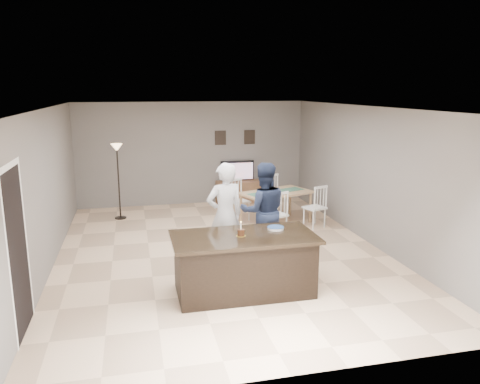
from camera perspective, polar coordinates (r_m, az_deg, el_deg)
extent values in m
plane|color=#DEB58E|center=(8.93, -2.27, -7.36)|extent=(8.00, 8.00, 0.00)
plane|color=slate|center=(12.46, -5.81, 4.69)|extent=(6.00, 0.00, 6.00)
plane|color=slate|center=(4.83, 6.69, -8.01)|extent=(6.00, 0.00, 6.00)
plane|color=slate|center=(8.54, -22.53, 0.17)|extent=(0.00, 8.00, 8.00)
plane|color=slate|center=(9.57, 15.59, 1.92)|extent=(0.00, 8.00, 8.00)
plane|color=white|center=(8.40, -2.43, 10.23)|extent=(8.00, 8.00, 0.00)
cube|color=black|center=(7.13, 0.47, -8.96)|extent=(2.00, 1.00, 0.85)
cube|color=black|center=(6.98, 0.48, -5.52)|extent=(2.15, 1.10, 0.05)
cube|color=brown|center=(12.63, -0.17, 0.02)|extent=(1.20, 0.40, 0.60)
imported|color=black|center=(12.59, -0.24, 2.59)|extent=(0.91, 0.12, 0.53)
plane|color=orange|center=(12.51, -0.16, 2.56)|extent=(0.78, 0.00, 0.78)
cube|color=black|center=(12.51, -2.41, 6.62)|extent=(0.30, 0.02, 0.38)
cube|color=black|center=(12.68, 1.17, 6.71)|extent=(0.30, 0.02, 0.38)
plane|color=black|center=(6.43, -25.41, -6.73)|extent=(0.00, 2.10, 2.10)
plane|color=white|center=(6.18, -26.31, 2.88)|extent=(0.00, 1.02, 1.02)
imported|color=silver|center=(8.02, -1.85, -2.85)|extent=(0.74, 0.56, 1.82)
imported|color=#1A2239|center=(8.40, 2.88, -2.35)|extent=(0.93, 0.76, 1.77)
cylinder|color=yellow|center=(6.95, 0.11, -5.36)|extent=(0.15, 0.15, 0.00)
cylinder|color=#351C0E|center=(6.94, 0.11, -4.96)|extent=(0.11, 0.11, 0.10)
cylinder|color=white|center=(6.91, 0.11, -4.15)|extent=(0.02, 0.02, 0.11)
sphere|color=#FFBF4C|center=(6.89, 0.11, -3.66)|extent=(0.02, 0.02, 0.02)
cylinder|color=white|center=(7.29, 4.37, -4.51)|extent=(0.25, 0.25, 0.01)
cylinder|color=white|center=(7.28, 4.37, -4.42)|extent=(0.25, 0.25, 0.01)
cylinder|color=white|center=(7.28, 4.37, -4.33)|extent=(0.25, 0.25, 0.01)
cylinder|color=#2D508B|center=(7.28, 4.37, -4.27)|extent=(0.26, 0.26, 0.00)
cube|color=#A6835A|center=(10.61, 4.43, -0.09)|extent=(1.80, 1.38, 0.04)
cylinder|color=#A6835A|center=(10.00, 2.44, -3.04)|extent=(0.06, 0.06, 0.70)
cylinder|color=#A6835A|center=(11.41, 6.11, -1.14)|extent=(0.06, 0.06, 0.70)
cube|color=#38654B|center=(10.61, 4.43, 0.04)|extent=(1.42, 0.80, 0.01)
cube|color=silver|center=(9.82, 4.35, -2.79)|extent=(0.53, 0.52, 0.04)
cylinder|color=silver|center=(9.67, 4.11, -4.48)|extent=(0.03, 0.03, 0.43)
cylinder|color=silver|center=(10.11, 4.54, -3.73)|extent=(0.03, 0.03, 0.43)
cube|color=silver|center=(9.57, 5.05, -0.16)|extent=(0.36, 0.16, 0.05)
cube|color=silver|center=(10.51, 9.07, -1.90)|extent=(0.53, 0.52, 0.04)
cylinder|color=silver|center=(10.34, 8.93, -3.46)|extent=(0.03, 0.03, 0.43)
cylinder|color=silver|center=(10.79, 9.13, -2.80)|extent=(0.03, 0.03, 0.43)
cube|color=silver|center=(10.27, 9.83, 0.57)|extent=(0.36, 0.16, 0.05)
cube|color=silver|center=(10.92, -0.09, -1.19)|extent=(0.53, 0.52, 0.04)
cylinder|color=silver|center=(11.19, 0.19, -2.08)|extent=(0.03, 0.03, 0.43)
cylinder|color=silver|center=(10.76, -0.38, -2.68)|extent=(0.03, 0.03, 0.43)
cube|color=silver|center=(10.96, -0.60, 1.51)|extent=(0.36, 0.16, 0.05)
cube|color=silver|center=(11.54, 4.44, -0.48)|extent=(0.53, 0.52, 0.04)
cylinder|color=silver|center=(11.81, 4.60, -1.34)|extent=(0.03, 0.03, 0.43)
cylinder|color=silver|center=(11.37, 4.24, -1.88)|extent=(0.03, 0.03, 0.43)
cube|color=silver|center=(11.57, 3.94, 2.08)|extent=(0.36, 0.16, 0.05)
cylinder|color=black|center=(11.53, -14.34, -3.06)|extent=(0.27, 0.27, 0.03)
cylinder|color=black|center=(11.34, -14.56, 0.97)|extent=(0.03, 0.03, 1.64)
cone|color=#F6C287|center=(11.21, -14.81, 5.28)|extent=(0.27, 0.27, 0.17)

